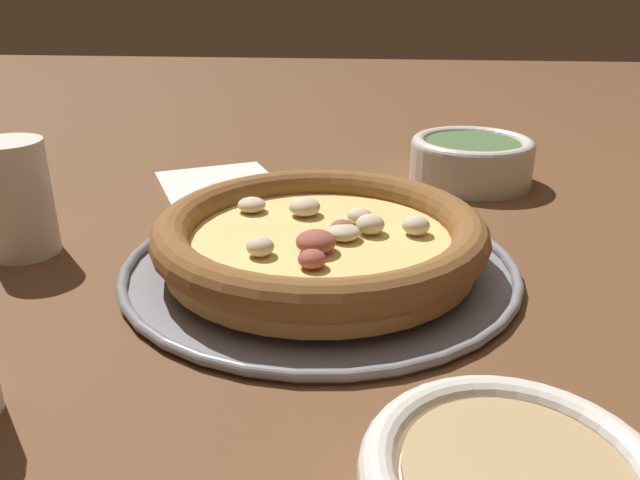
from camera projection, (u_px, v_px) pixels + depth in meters
The scene contains 7 objects.
ground_plane at pixel (320, 270), 0.53m from camera, with size 3.00×3.00×0.00m, color brown.
pizza_tray at pixel (320, 265), 0.53m from camera, with size 0.33×0.33×0.01m.
pizza at pixel (320, 237), 0.52m from camera, with size 0.28×0.28×0.04m.
bowl_far at pixel (471, 158), 0.75m from camera, with size 0.15×0.15×0.05m.
drinking_cup at pixel (16, 199), 0.54m from camera, with size 0.06×0.06×0.10m.
napkin at pixel (219, 181), 0.75m from camera, with size 0.18×0.18×0.01m.
fork at pixel (254, 181), 0.76m from camera, with size 0.08×0.16×0.00m.
Camera 1 is at (0.48, 0.04, 0.23)m, focal length 35.00 mm.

